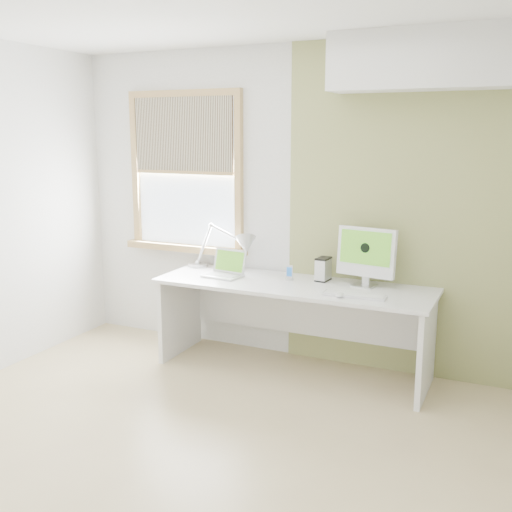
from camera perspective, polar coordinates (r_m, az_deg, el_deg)
The scene contains 12 objects.
room at distance 3.47m, azimuth -7.26°, elevation 1.66°, with size 4.04×3.54×2.64m.
accent_wall at distance 4.75m, azimuth 14.64°, elevation 4.06°, with size 2.00×0.02×2.60m, color #8A9A59.
soffit at distance 4.54m, azimuth 17.59°, elevation 17.51°, with size 1.60×0.40×0.42m, color white.
window at distance 5.41m, azimuth -6.76°, elevation 7.86°, with size 1.20×0.14×1.42m.
desk at distance 4.84m, azimuth 3.78°, elevation -4.71°, with size 2.20×0.70×0.73m.
desk_lamp at distance 5.11m, azimuth -1.88°, elevation 0.86°, with size 0.70×0.28×0.40m.
laptop at distance 4.97m, azimuth -2.89°, elevation -1.29°, with size 0.33×0.28×0.21m.
phone_dock at distance 4.83m, azimuth 3.20°, elevation -1.90°, with size 0.07×0.07×0.12m.
external_drive at distance 4.82m, azimuth 6.41°, elevation -1.26°, with size 0.10×0.15×0.19m.
imac at distance 4.68m, azimuth 10.45°, elevation 0.24°, with size 0.47×0.18×0.46m.
keyboard at distance 4.41m, azimuth 9.33°, elevation -3.70°, with size 0.46×0.15×0.02m.
mouse at distance 4.38m, azimuth 7.99°, elevation -3.71°, with size 0.06×0.10×0.03m, color white.
Camera 1 is at (1.81, -2.90, 1.90)m, focal length 42.05 mm.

